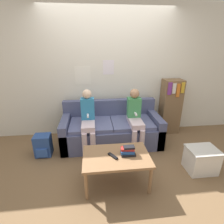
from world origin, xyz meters
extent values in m
plane|color=brown|center=(0.00, 0.00, 0.00)|extent=(10.00, 10.00, 0.00)
cube|color=silver|center=(0.00, 1.04, 1.30)|extent=(8.00, 0.06, 2.60)
cube|color=white|center=(-0.51, 1.01, 1.26)|extent=(0.31, 0.00, 0.35)
cube|color=silver|center=(0.00, 1.01, 1.41)|extent=(0.22, 0.00, 0.28)
cube|color=#4C5175|center=(0.00, 0.50, 0.20)|extent=(1.87, 0.83, 0.40)
cube|color=#4C5175|center=(0.00, 0.84, 0.60)|extent=(1.87, 0.14, 0.39)
cube|color=#4C5175|center=(-0.86, 0.50, 0.28)|extent=(0.14, 0.83, 0.56)
cube|color=#4C5175|center=(0.86, 0.50, 0.28)|extent=(0.14, 0.83, 0.56)
cube|color=slate|center=(-0.39, 0.46, 0.44)|extent=(0.77, 0.67, 0.07)
cube|color=slate|center=(0.39, 0.46, 0.44)|extent=(0.77, 0.67, 0.07)
cube|color=#8E6642|center=(-0.05, -0.57, 0.43)|extent=(0.90, 0.59, 0.04)
cylinder|color=#8E6642|center=(-0.46, -0.82, 0.20)|extent=(0.04, 0.04, 0.41)
cylinder|color=#8E6642|center=(0.36, -0.82, 0.20)|extent=(0.04, 0.04, 0.41)
cylinder|color=#8E6642|center=(-0.46, -0.31, 0.20)|extent=(0.04, 0.04, 0.41)
cylinder|color=#8E6642|center=(0.36, -0.31, 0.20)|extent=(0.04, 0.04, 0.41)
cylinder|color=silver|center=(-0.50, 0.05, 0.24)|extent=(0.09, 0.09, 0.47)
cylinder|color=silver|center=(-0.36, 0.05, 0.24)|extent=(0.09, 0.09, 0.47)
cube|color=silver|center=(-0.43, 0.32, 0.52)|extent=(0.23, 0.52, 0.09)
cube|color=teal|center=(-0.43, 0.47, 0.75)|extent=(0.24, 0.16, 0.39)
sphere|color=beige|center=(-0.43, 0.47, 1.03)|extent=(0.16, 0.16, 0.16)
cube|color=white|center=(-0.43, 0.32, 0.68)|extent=(0.03, 0.12, 0.03)
cylinder|color=silver|center=(0.35, 0.05, 0.24)|extent=(0.09, 0.09, 0.47)
cylinder|color=silver|center=(0.49, 0.05, 0.24)|extent=(0.09, 0.09, 0.47)
cube|color=silver|center=(0.42, 0.32, 0.52)|extent=(0.23, 0.52, 0.09)
cube|color=#429356|center=(0.42, 0.47, 0.74)|extent=(0.24, 0.16, 0.37)
sphere|color=tan|center=(0.42, 0.47, 1.01)|extent=(0.17, 0.17, 0.17)
cube|color=white|center=(0.42, 0.32, 0.67)|extent=(0.03, 0.12, 0.03)
cube|color=black|center=(-0.10, -0.59, 0.45)|extent=(0.13, 0.16, 0.02)
cube|color=black|center=(0.11, -0.57, 0.46)|extent=(0.20, 0.13, 0.03)
cube|color=#23519E|center=(0.10, -0.56, 0.49)|extent=(0.19, 0.12, 0.04)
cube|color=red|center=(0.10, -0.55, 0.53)|extent=(0.19, 0.12, 0.03)
cube|color=black|center=(0.12, -0.56, 0.56)|extent=(0.15, 0.08, 0.03)
cube|color=brown|center=(1.31, 0.84, 0.58)|extent=(0.40, 0.30, 1.17)
cube|color=#7A3389|center=(1.18, 0.68, 1.02)|extent=(0.08, 0.02, 0.25)
cube|color=silver|center=(1.27, 0.68, 1.03)|extent=(0.07, 0.02, 0.21)
cube|color=orange|center=(1.36, 0.68, 0.98)|extent=(0.06, 0.02, 0.27)
cube|color=gold|center=(1.45, 0.68, 1.03)|extent=(0.06, 0.02, 0.21)
cube|color=silver|center=(1.28, -0.47, 0.18)|extent=(0.42, 0.34, 0.36)
cube|color=beige|center=(1.28, -0.47, 0.37)|extent=(0.44, 0.36, 0.02)
cube|color=#284789|center=(-1.23, 0.23, 0.19)|extent=(0.28, 0.23, 0.38)
cube|color=#3055A5|center=(-1.23, 0.10, 0.12)|extent=(0.19, 0.03, 0.15)
camera|label=1|loc=(-0.33, -2.53, 1.85)|focal=28.00mm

